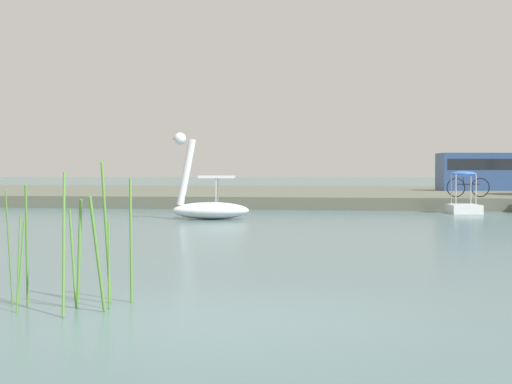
% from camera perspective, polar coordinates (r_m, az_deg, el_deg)
% --- Properties ---
extents(ground_plane, '(431.43, 431.43, 0.00)m').
position_cam_1_polar(ground_plane, '(8.00, -2.41, -9.22)').
color(ground_plane, slate).
extents(shore_bank_far, '(126.58, 26.92, 0.50)m').
position_cam_1_polar(shore_bank_far, '(44.32, 7.08, -0.17)').
color(shore_bank_far, '#5B6051').
rests_on(shore_bank_far, ground_plane).
extents(swan_boat, '(2.52, 1.39, 2.72)m').
position_cam_1_polar(swan_boat, '(25.00, -3.43, -0.83)').
color(swan_boat, white).
rests_on(swan_boat, ground_plane).
extents(pedal_boat_blue, '(1.23, 1.88, 1.52)m').
position_cam_1_polar(pedal_boat_blue, '(29.68, 14.62, -0.58)').
color(pedal_boat_blue, white).
rests_on(pedal_boat_blue, ground_plane).
extents(bicycle_parked, '(1.70, 0.47, 0.77)m').
position_cam_1_polar(bicycle_parked, '(32.40, 14.94, 0.33)').
color(bicycle_parked, black).
rests_on(bicycle_parked, shore_bank_far).
extents(parked_van, '(4.77, 2.69, 2.00)m').
position_cam_1_polar(parked_van, '(44.29, 15.81, 1.51)').
color(parked_van, navy).
rests_on(parked_van, shore_bank_far).
extents(reed_clump_foreground, '(2.43, 1.07, 1.59)m').
position_cam_1_polar(reed_clump_foreground, '(9.11, -15.10, -3.72)').
color(reed_clump_foreground, '#568E38').
rests_on(reed_clump_foreground, ground_plane).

